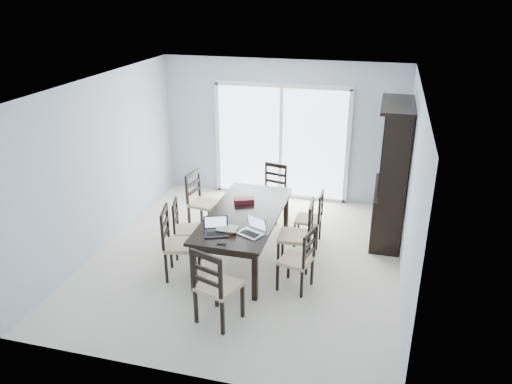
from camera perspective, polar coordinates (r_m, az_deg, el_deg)
floor at (r=7.57m, az=-1.26°, el=-7.53°), size 5.00×5.00×0.00m
ceiling at (r=6.66m, az=-1.46°, el=12.20°), size 5.00×5.00×0.00m
back_wall at (r=9.32m, az=2.93°, el=7.02°), size 4.50×0.02×2.60m
wall_left at (r=7.90m, az=-17.26°, el=3.11°), size 0.02×5.00×2.60m
wall_right at (r=6.78m, az=17.25°, el=-0.12°), size 0.02×5.00×2.60m
balcony at (r=10.68m, az=3.91°, el=1.43°), size 4.50×2.00×0.10m
railing at (r=11.41m, az=4.97°, el=6.00°), size 4.50×0.06×1.10m
dining_table at (r=7.26m, az=-1.31°, el=-2.93°), size 1.00×2.20×0.75m
china_hutch at (r=8.02m, az=15.27°, el=1.88°), size 0.50×1.38×2.20m
sliding_door at (r=9.36m, az=2.87°, el=5.73°), size 2.52×0.05×2.18m
chair_left_near at (r=6.94m, az=-9.35°, el=-4.94°), size 0.55×0.54×1.18m
chair_left_mid at (r=7.49m, az=-8.40°, el=-3.47°), size 0.48×0.47×1.02m
chair_left_far at (r=8.27m, az=-6.50°, el=-0.30°), size 0.51×0.50×1.14m
chair_right_near at (r=6.60m, az=5.27°, el=-7.03°), size 0.48×0.47×1.03m
chair_right_mid at (r=7.09m, az=5.30°, el=-4.10°), size 0.48×0.47×1.19m
chair_right_far at (r=7.77m, az=6.64°, el=-2.35°), size 0.40×0.38×1.03m
chair_end_near at (r=5.92m, az=-4.93°, el=-9.94°), size 0.57×0.58×1.19m
chair_end_far at (r=8.64m, az=1.97°, el=0.74°), size 0.49×0.50×1.11m
laptop_dark at (r=6.61m, az=-4.55°, el=-4.44°), size 0.38×0.33×0.22m
laptop_silver at (r=6.59m, az=-0.65°, el=-4.45°), size 0.39×0.34×0.22m
book_stack at (r=6.71m, az=-3.36°, el=-4.27°), size 0.29×0.22×0.05m
cell_phone at (r=6.39m, az=-3.96°, el=-5.91°), size 0.12×0.06×0.01m
game_box at (r=7.53m, az=-1.37°, el=-1.00°), size 0.33×0.25×0.07m
hot_tub at (r=10.65m, az=1.15°, el=4.61°), size 1.98×1.78×1.01m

